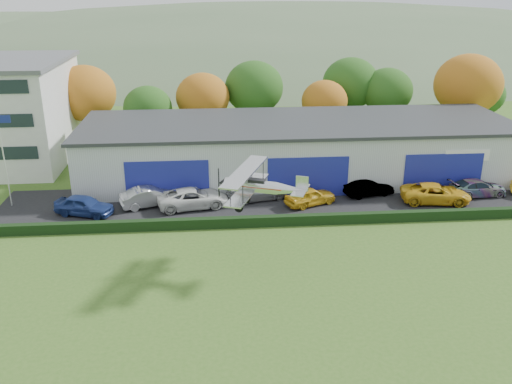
{
  "coord_description": "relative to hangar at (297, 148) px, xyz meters",
  "views": [
    {
      "loc": [
        -3.27,
        -22.02,
        17.47
      ],
      "look_at": [
        -0.33,
        12.28,
        4.31
      ],
      "focal_mm": 38.49,
      "sensor_mm": 36.0,
      "label": 1
    }
  ],
  "objects": [
    {
      "name": "distant_hills",
      "position": [
        -9.38,
        112.02,
        -15.7
      ],
      "size": [
        430.0,
        196.0,
        56.0
      ],
      "color": "#4C6642",
      "rests_on": "ground"
    },
    {
      "name": "car_0",
      "position": [
        -18.5,
        -8.49,
        -1.8
      ],
      "size": [
        5.07,
        3.29,
        1.61
      ],
      "primitive_type": "imported",
      "rotation": [
        0.0,
        0.0,
        1.25
      ],
      "color": "navy",
      "rests_on": "apron"
    },
    {
      "name": "biplane",
      "position": [
        -5.37,
        -17.69,
        2.87
      ],
      "size": [
        5.9,
        6.64,
        2.51
      ],
      "rotation": [
        0.0,
        0.0,
        -0.37
      ],
      "color": "silver"
    },
    {
      "name": "flagpole",
      "position": [
        -24.88,
        -5.98,
        2.13
      ],
      "size": [
        1.05,
        0.1,
        8.0
      ],
      "color": "silver",
      "rests_on": "ground"
    },
    {
      "name": "car_7",
      "position": [
        14.81,
        -7.08,
        -1.87
      ],
      "size": [
        5.21,
        2.52,
        1.46
      ],
      "primitive_type": "imported",
      "rotation": [
        0.0,
        0.0,
        1.67
      ],
      "color": "gray",
      "rests_on": "apron"
    },
    {
      "name": "car_4",
      "position": [
        -0.11,
        -7.89,
        -1.86
      ],
      "size": [
        4.73,
        3.38,
        1.5
      ],
      "primitive_type": "imported",
      "rotation": [
        0.0,
        0.0,
        1.98
      ],
      "color": "gold",
      "rests_on": "apron"
    },
    {
      "name": "car_5",
      "position": [
        5.35,
        -6.28,
        -1.9
      ],
      "size": [
        4.53,
        2.49,
        1.42
      ],
      "primitive_type": "imported",
      "rotation": [
        0.0,
        0.0,
        1.81
      ],
      "color": "gray",
      "rests_on": "apron"
    },
    {
      "name": "hangar",
      "position": [
        0.0,
        0.0,
        0.0
      ],
      "size": [
        40.6,
        12.6,
        5.3
      ],
      "color": "#B2B7BC",
      "rests_on": "ground"
    },
    {
      "name": "tree_belt",
      "position": [
        -4.15,
        12.64,
        2.95
      ],
      "size": [
        75.7,
        13.22,
        10.12
      ],
      "color": "#3D2614",
      "rests_on": "ground"
    },
    {
      "name": "apron",
      "position": [
        -2.0,
        -6.98,
        -2.63
      ],
      "size": [
        48.0,
        9.0,
        0.05
      ],
      "primitive_type": "cube",
      "color": "black",
      "rests_on": "ground"
    },
    {
      "name": "car_2",
      "position": [
        -9.86,
        -7.62,
        -1.8
      ],
      "size": [
        6.22,
        3.72,
        1.62
      ],
      "primitive_type": "imported",
      "rotation": [
        0.0,
        0.0,
        1.76
      ],
      "color": "silver",
      "rests_on": "apron"
    },
    {
      "name": "car_1",
      "position": [
        -13.41,
        -7.01,
        -1.79
      ],
      "size": [
        5.25,
        3.3,
        1.63
      ],
      "primitive_type": "imported",
      "rotation": [
        0.0,
        0.0,
        1.92
      ],
      "color": "silver",
      "rests_on": "apron"
    },
    {
      "name": "ground",
      "position": [
        -5.0,
        -27.98,
        -2.66
      ],
      "size": [
        300.0,
        300.0,
        0.0
      ],
      "primitive_type": "plane",
      "color": "#39601E",
      "rests_on": "ground"
    },
    {
      "name": "car_3",
      "position": [
        -4.4,
        -6.3,
        -1.83
      ],
      "size": [
        5.69,
        3.42,
        1.54
      ],
      "primitive_type": "imported",
      "rotation": [
        0.0,
        0.0,
        1.82
      ],
      "color": "silver",
      "rests_on": "apron"
    },
    {
      "name": "hedge",
      "position": [
        -2.0,
        -11.78,
        -2.26
      ],
      "size": [
        46.0,
        0.6,
        0.8
      ],
      "primitive_type": "cube",
      "color": "black",
      "rests_on": "ground"
    },
    {
      "name": "car_6",
      "position": [
        10.56,
        -8.28,
        -1.8
      ],
      "size": [
        6.08,
        3.41,
        1.6
      ],
      "primitive_type": "imported",
      "rotation": [
        0.0,
        0.0,
        1.44
      ],
      "color": "gold",
      "rests_on": "apron"
    }
  ]
}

